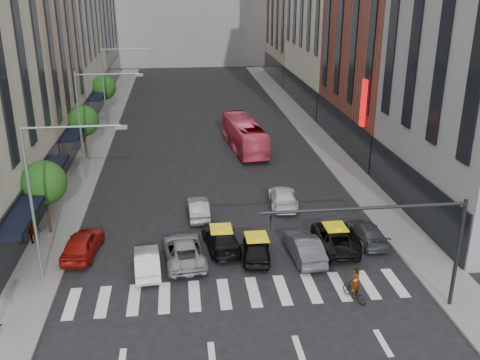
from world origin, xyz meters
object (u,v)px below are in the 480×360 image
object	(u,v)px
car_white_front	(147,262)
pedestrian_far	(33,232)
taxi_left	(221,239)
streetlamp_far	(112,77)
streetlamp_mid	(91,111)
taxi_center	(256,248)
motorcycle	(354,292)
car_red	(82,244)
streetlamp_near	(47,182)
bus	(244,134)

from	to	relation	value
car_white_front	pedestrian_far	size ratio (longest dim) A/B	2.44
taxi_left	car_white_front	bearing A→B (deg)	20.36
streetlamp_far	car_white_front	xyz separation A→B (m)	(4.84, -31.67, -5.25)
streetlamp_mid	taxi_left	xyz separation A→B (m)	(9.33, -13.34, -5.23)
car_white_front	taxi_center	bearing A→B (deg)	-177.06
taxi_left	taxi_center	bearing A→B (deg)	137.09
taxi_center	pedestrian_far	bearing A→B (deg)	-5.85
streetlamp_mid	motorcycle	xyz separation A→B (m)	(15.81, -19.85, -5.45)
car_red	car_white_front	bearing A→B (deg)	155.10
streetlamp_near	car_white_front	xyz separation A→B (m)	(4.84, 0.33, -5.25)
streetlamp_mid	bus	distance (m)	15.84
car_white_front	taxi_left	xyz separation A→B (m)	(4.49, 2.34, 0.01)
taxi_center	bus	xyz separation A→B (m)	(2.00, 22.09, 0.79)
taxi_center	bus	world-z (taller)	bus
streetlamp_far	motorcycle	size ratio (longest dim) A/B	5.20
taxi_left	motorcycle	size ratio (longest dim) A/B	2.68
streetlamp_near	motorcycle	size ratio (longest dim) A/B	5.20
streetlamp_far	taxi_left	size ratio (longest dim) A/B	1.94
car_white_front	taxi_left	size ratio (longest dim) A/B	0.86
taxi_center	car_white_front	bearing A→B (deg)	15.19
streetlamp_far	car_red	xyz separation A→B (m)	(0.84, -29.16, -5.14)
streetlamp_mid	bus	xyz separation A→B (m)	(13.35, 7.30, -4.42)
car_white_front	motorcycle	distance (m)	11.74
streetlamp_mid	motorcycle	world-z (taller)	streetlamp_mid
bus	pedestrian_far	size ratio (longest dim) A/B	6.53
streetlamp_mid	taxi_left	distance (m)	17.10
streetlamp_near	car_red	world-z (taller)	streetlamp_near
streetlamp_near	car_white_front	bearing A→B (deg)	3.88
taxi_left	taxi_center	world-z (taller)	taxi_center
car_red	car_white_front	size ratio (longest dim) A/B	1.12
streetlamp_near	taxi_left	xyz separation A→B (m)	(9.33, 2.66, -5.23)
streetlamp_near	taxi_left	distance (m)	11.02
car_red	car_white_front	xyz separation A→B (m)	(4.00, -2.51, -0.11)
streetlamp_mid	bus	world-z (taller)	streetlamp_mid
streetlamp_near	streetlamp_far	size ratio (longest dim) A/B	1.00
car_red	bus	distance (m)	23.99
pedestrian_far	taxi_left	bearing A→B (deg)	167.09
car_white_front	motorcycle	bearing A→B (deg)	154.36
car_white_front	pedestrian_far	xyz separation A→B (m)	(-7.27, 4.14, 0.31)
streetlamp_mid	car_white_front	size ratio (longest dim) A/B	2.25
pedestrian_far	streetlamp_mid	bearing A→B (deg)	-106.08
streetlamp_near	motorcycle	world-z (taller)	streetlamp_near
car_red	pedestrian_far	size ratio (longest dim) A/B	2.75
streetlamp_mid	pedestrian_far	bearing A→B (deg)	-101.89
streetlamp_near	car_white_front	size ratio (longest dim) A/B	2.25
car_red	motorcycle	size ratio (longest dim) A/B	2.60
streetlamp_near	streetlamp_mid	world-z (taller)	same
car_white_front	car_red	bearing A→B (deg)	-36.94
car_red	streetlamp_mid	bearing A→B (deg)	-79.09
car_red	taxi_left	xyz separation A→B (m)	(8.49, -0.18, -0.09)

